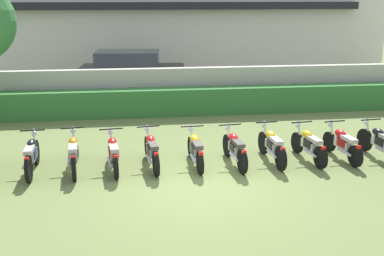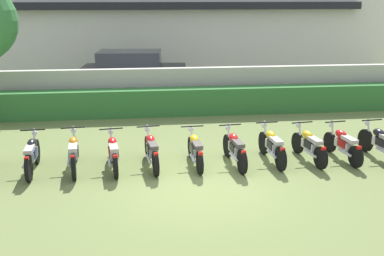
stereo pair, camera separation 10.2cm
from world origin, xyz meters
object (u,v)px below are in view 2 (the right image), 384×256
Objects in this scene: motorcycle_in_row_8 at (309,145)px; motorcycle_in_row_2 at (74,152)px; motorcycle_in_row_10 at (381,143)px; motorcycle_in_row_6 at (235,148)px; motorcycle_in_row_9 at (343,144)px; motorcycle_in_row_5 at (195,149)px; motorcycle_in_row_4 at (151,150)px; motorcycle_in_row_1 at (32,154)px; motorcycle_in_row_3 at (113,152)px; parked_car at (133,73)px; motorcycle_in_row_7 at (272,145)px.

motorcycle_in_row_2 is at bearing 81.68° from motorcycle_in_row_8.
motorcycle_in_row_2 is at bearing 82.21° from motorcycle_in_row_10.
motorcycle_in_row_9 is (2.94, 0.06, -0.01)m from motorcycle_in_row_6.
motorcycle_in_row_5 is at bearing 80.12° from motorcycle_in_row_6.
motorcycle_in_row_9 is at bearing -96.80° from motorcycle_in_row_2.
motorcycle_in_row_4 is at bearing 82.03° from motorcycle_in_row_10.
motorcycle_in_row_1 reaches higher than motorcycle_in_row_5.
motorcycle_in_row_6 is (3.09, -0.04, 0.01)m from motorcycle_in_row_3.
motorcycle_in_row_9 is at bearing -53.42° from parked_car.
parked_car is 2.52× the size of motorcycle_in_row_1.
motorcycle_in_row_5 is 4.95m from motorcycle_in_row_10.
motorcycle_in_row_7 is at bearing 81.43° from motorcycle_in_row_9.
motorcycle_in_row_1 and motorcycle_in_row_2 have the same top height.
parked_car is 2.61× the size of motorcycle_in_row_5.
motorcycle_in_row_1 is 1.03× the size of motorcycle_in_row_9.
motorcycle_in_row_7 is (3.67, -9.02, -0.48)m from parked_car.
motorcycle_in_row_3 reaches higher than motorcycle_in_row_8.
motorcycle_in_row_5 is 2.03m from motorcycle_in_row_7.
motorcycle_in_row_9 is (0.93, -0.01, -0.00)m from motorcycle_in_row_8.
motorcycle_in_row_4 reaches higher than motorcycle_in_row_5.
motorcycle_in_row_5 is 0.95× the size of motorcycle_in_row_6.
motorcycle_in_row_3 is 0.96× the size of motorcycle_in_row_4.
motorcycle_in_row_7 is at bearing -93.48° from motorcycle_in_row_1.
motorcycle_in_row_4 is 0.99× the size of motorcycle_in_row_7.
motorcycle_in_row_9 is at bearing -98.10° from motorcycle_in_row_8.
motorcycle_in_row_6 is 1.03× the size of motorcycle_in_row_8.
motorcycle_in_row_6 is 2.94m from motorcycle_in_row_9.
motorcycle_in_row_5 is at bearing -74.82° from parked_car.
motorcycle_in_row_7 reaches higher than motorcycle_in_row_9.
motorcycle_in_row_5 is at bearing 82.31° from motorcycle_in_row_9.
motorcycle_in_row_7 is (2.03, 0.02, 0.02)m from motorcycle_in_row_5.
motorcycle_in_row_4 is at bearing -97.00° from motorcycle_in_row_2.
motorcycle_in_row_7 reaches higher than motorcycle_in_row_3.
motorcycle_in_row_1 reaches higher than motorcycle_in_row_4.
motorcycle_in_row_1 is 6.08m from motorcycle_in_row_7.
motorcycle_in_row_2 is at bearing -94.00° from parked_car.
motorcycle_in_row_10 is (7.02, -0.10, 0.01)m from motorcycle_in_row_3.
motorcycle_in_row_1 is 1.02× the size of motorcycle_in_row_8.
motorcycle_in_row_1 is 4.05m from motorcycle_in_row_5.
motorcycle_in_row_1 is at bearing 83.41° from motorcycle_in_row_6.
motorcycle_in_row_6 is at bearing -98.07° from motorcycle_in_row_2.
motorcycle_in_row_2 is at bearing 81.97° from motorcycle_in_row_4.
motorcycle_in_row_10 is at bearing -97.10° from motorcycle_in_row_7.
motorcycle_in_row_7 is at bearing 80.50° from motorcycle_in_row_10.
motorcycle_in_row_2 is at bearing 77.57° from motorcycle_in_row_3.
parked_car reaches higher than motorcycle_in_row_6.
motorcycle_in_row_7 reaches higher than motorcycle_in_row_6.
motorcycle_in_row_1 reaches higher than motorcycle_in_row_7.
motorcycle_in_row_8 is (0.99, -0.03, -0.01)m from motorcycle_in_row_7.
parked_car is 9.51m from motorcycle_in_row_6.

